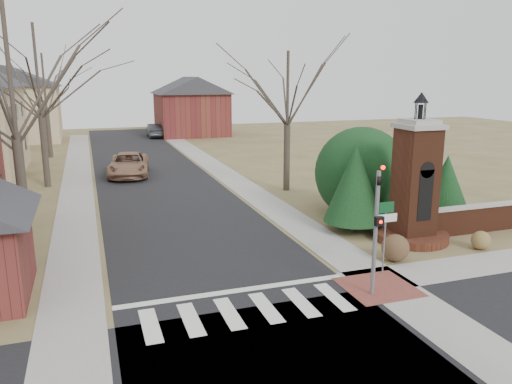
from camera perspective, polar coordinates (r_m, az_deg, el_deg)
name	(u,v)px	position (r m, az deg, el deg)	size (l,w,h in m)	color
ground	(256,322)	(15.28, 0.02, -14.69)	(120.00, 120.00, 0.00)	brown
main_street	(155,180)	(35.77, -11.45, 1.41)	(8.00, 70.00, 0.01)	black
cross_street	(296,379)	(12.87, 4.64, -20.54)	(120.00, 8.00, 0.01)	black
crosswalk_zone	(248,310)	(15.95, -0.93, -13.38)	(8.00, 2.20, 0.02)	silver
stop_bar	(234,291)	(17.24, -2.50, -11.26)	(8.00, 0.35, 0.02)	silver
sidewalk_right_main	(226,175)	(36.77, -3.39, 1.97)	(2.00, 60.00, 0.02)	gray
sidewalk_left	(77,185)	(35.51, -19.78, 0.81)	(2.00, 60.00, 0.02)	gray
curb_apron	(378,287)	(18.02, 13.80, -10.53)	(2.40, 2.40, 0.02)	brown
traffic_signal_pole	(377,220)	(16.56, 13.61, -3.17)	(0.28, 0.41, 4.50)	slate
sign_post	(385,224)	(18.55, 14.57, -3.51)	(0.90, 0.07, 2.75)	slate
brick_gate_monument	(414,193)	(22.79, 17.66, -0.06)	(3.20, 3.20, 6.47)	#512818
brick_garden_wall	(493,217)	(26.02, 25.44, -2.55)	(7.50, 0.50, 1.30)	#512818
house_distant_left	(10,103)	(61.32, -26.33, 9.14)	(10.80, 8.80, 8.53)	beige
house_distant_right	(191,105)	(62.12, -7.44, 9.85)	(8.80, 8.80, 7.30)	brown
evergreen_near	(355,183)	(23.42, 11.23, 0.99)	(2.80, 2.80, 4.10)	#473D33
evergreen_mid	(401,168)	(26.11, 16.25, 2.63)	(3.40, 3.40, 4.70)	#473D33
evergreen_far	(446,183)	(26.67, 20.90, 0.96)	(2.40, 2.40, 3.30)	#473D33
evergreen_mass	(361,169)	(26.41, 11.94, 2.55)	(4.80, 4.80, 4.80)	black
bare_tree_0	(8,61)	(21.95, -26.48, 13.30)	(8.05, 8.05, 11.15)	#473D33
bare_tree_1	(36,61)	(34.89, -23.86, 13.56)	(8.40, 8.40, 11.64)	#473D33
bare_tree_2	(43,77)	(47.88, -23.12, 12.01)	(7.35, 7.35, 10.19)	#473D33
bare_tree_3	(288,83)	(31.13, 3.66, 12.32)	(7.00, 7.00, 9.70)	#473D33
pickup_truck	(129,165)	(37.45, -14.35, 3.06)	(2.76, 5.98, 1.66)	#946B50
distant_car	(155,130)	(60.62, -11.45, 6.92)	(1.72, 4.92, 1.62)	#33353B
dry_shrub_left	(395,248)	(20.43, 15.64, -6.18)	(1.08, 1.08, 1.08)	brown
dry_shrub_right	(481,240)	(23.03, 24.32, -5.05)	(0.79, 0.79, 0.79)	olive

